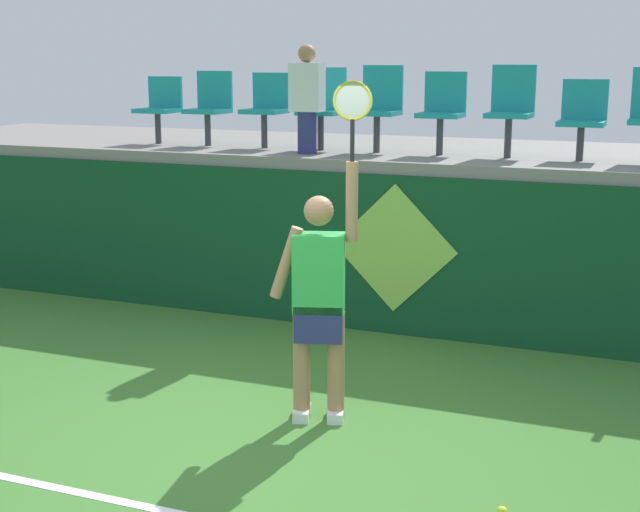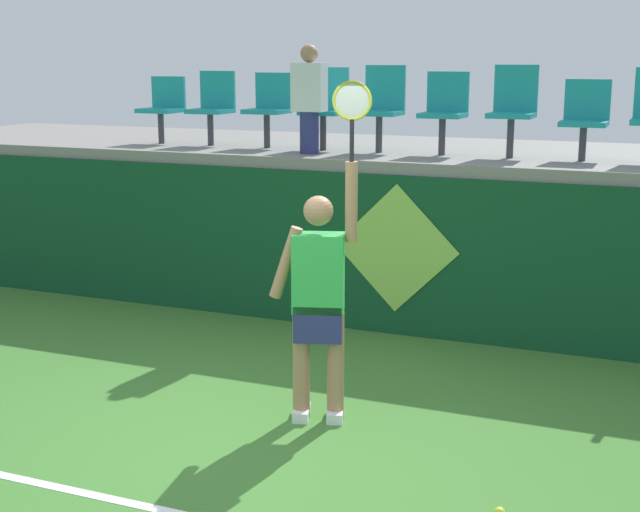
{
  "view_description": "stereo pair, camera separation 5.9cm",
  "coord_description": "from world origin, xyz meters",
  "px_view_note": "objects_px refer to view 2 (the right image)",
  "views": [
    {
      "loc": [
        2.7,
        -5.26,
        2.7
      ],
      "look_at": [
        0.13,
        1.09,
        1.19
      ],
      "focal_mm": 50.86,
      "sensor_mm": 36.0,
      "label": 1
    },
    {
      "loc": [
        2.76,
        -5.24,
        2.7
      ],
      "look_at": [
        0.13,
        1.09,
        1.19
      ],
      "focal_mm": 50.86,
      "sensor_mm": 36.0,
      "label": 2
    }
  ],
  "objects_px": {
    "stadium_chair_4": "(382,104)",
    "stadium_chair_6": "(513,106)",
    "tennis_player": "(319,296)",
    "stadium_chair_7": "(585,116)",
    "spectator_0": "(309,97)",
    "stadium_chair_3": "(326,104)",
    "stadium_chair_0": "(163,105)",
    "stadium_chair_1": "(213,104)",
    "tennis_ball": "(500,512)",
    "stadium_chair_5": "(445,108)",
    "stadium_chair_2": "(269,105)"
  },
  "relations": [
    {
      "from": "stadium_chair_4",
      "to": "stadium_chair_7",
      "type": "relative_size",
      "value": 1.16
    },
    {
      "from": "stadium_chair_4",
      "to": "stadium_chair_7",
      "type": "height_order",
      "value": "stadium_chair_4"
    },
    {
      "from": "tennis_player",
      "to": "stadium_chair_7",
      "type": "height_order",
      "value": "tennis_player"
    },
    {
      "from": "tennis_player",
      "to": "stadium_chair_2",
      "type": "height_order",
      "value": "tennis_player"
    },
    {
      "from": "stadium_chair_6",
      "to": "stadium_chair_7",
      "type": "distance_m",
      "value": 0.71
    },
    {
      "from": "stadium_chair_2",
      "to": "stadium_chair_7",
      "type": "height_order",
      "value": "stadium_chair_2"
    },
    {
      "from": "stadium_chair_4",
      "to": "stadium_chair_2",
      "type": "bearing_deg",
      "value": -179.66
    },
    {
      "from": "tennis_ball",
      "to": "stadium_chair_5",
      "type": "relative_size",
      "value": 0.08
    },
    {
      "from": "tennis_player",
      "to": "stadium_chair_1",
      "type": "relative_size",
      "value": 3.03
    },
    {
      "from": "tennis_ball",
      "to": "stadium_chair_7",
      "type": "relative_size",
      "value": 0.08
    },
    {
      "from": "stadium_chair_5",
      "to": "stadium_chair_2",
      "type": "bearing_deg",
      "value": -179.94
    },
    {
      "from": "stadium_chair_3",
      "to": "tennis_ball",
      "type": "bearing_deg",
      "value": -55.99
    },
    {
      "from": "stadium_chair_0",
      "to": "stadium_chair_7",
      "type": "bearing_deg",
      "value": 0.05
    },
    {
      "from": "stadium_chair_0",
      "to": "stadium_chair_6",
      "type": "bearing_deg",
      "value": 0.15
    },
    {
      "from": "tennis_ball",
      "to": "stadium_chair_2",
      "type": "relative_size",
      "value": 0.08
    },
    {
      "from": "stadium_chair_0",
      "to": "tennis_player",
      "type": "bearing_deg",
      "value": -44.15
    },
    {
      "from": "tennis_player",
      "to": "spectator_0",
      "type": "distance_m",
      "value": 3.32
    },
    {
      "from": "tennis_ball",
      "to": "stadium_chair_7",
      "type": "height_order",
      "value": "stadium_chair_7"
    },
    {
      "from": "tennis_player",
      "to": "stadium_chair_6",
      "type": "height_order",
      "value": "stadium_chair_6"
    },
    {
      "from": "stadium_chair_3",
      "to": "spectator_0",
      "type": "xyz_separation_m",
      "value": [
        0.0,
        -0.46,
        0.09
      ]
    },
    {
      "from": "stadium_chair_2",
      "to": "tennis_player",
      "type": "bearing_deg",
      "value": -58.94
    },
    {
      "from": "stadium_chair_5",
      "to": "stadium_chair_1",
      "type": "bearing_deg",
      "value": 179.97
    },
    {
      "from": "stadium_chair_6",
      "to": "tennis_ball",
      "type": "bearing_deg",
      "value": -79.01
    },
    {
      "from": "stadium_chair_2",
      "to": "stadium_chair_5",
      "type": "xyz_separation_m",
      "value": [
        2.0,
        0.0,
        0.01
      ]
    },
    {
      "from": "stadium_chair_2",
      "to": "stadium_chair_3",
      "type": "relative_size",
      "value": 0.93
    },
    {
      "from": "tennis_player",
      "to": "tennis_ball",
      "type": "bearing_deg",
      "value": -32.11
    },
    {
      "from": "stadium_chair_2",
      "to": "spectator_0",
      "type": "distance_m",
      "value": 0.82
    },
    {
      "from": "tennis_ball",
      "to": "stadium_chair_1",
      "type": "height_order",
      "value": "stadium_chair_1"
    },
    {
      "from": "tennis_player",
      "to": "stadium_chair_3",
      "type": "height_order",
      "value": "stadium_chair_3"
    },
    {
      "from": "stadium_chair_4",
      "to": "stadium_chair_7",
      "type": "bearing_deg",
      "value": -0.19
    },
    {
      "from": "stadium_chair_5",
      "to": "tennis_player",
      "type": "bearing_deg",
      "value": -91.11
    },
    {
      "from": "stadium_chair_1",
      "to": "stadium_chair_4",
      "type": "height_order",
      "value": "stadium_chair_4"
    },
    {
      "from": "stadium_chair_3",
      "to": "spectator_0",
      "type": "distance_m",
      "value": 0.47
    },
    {
      "from": "stadium_chair_4",
      "to": "stadium_chair_6",
      "type": "height_order",
      "value": "stadium_chair_6"
    },
    {
      "from": "tennis_player",
      "to": "spectator_0",
      "type": "xyz_separation_m",
      "value": [
        -1.26,
        2.77,
        1.32
      ]
    },
    {
      "from": "stadium_chair_4",
      "to": "stadium_chair_5",
      "type": "height_order",
      "value": "stadium_chair_4"
    },
    {
      "from": "stadium_chair_2",
      "to": "stadium_chair_4",
      "type": "height_order",
      "value": "stadium_chair_4"
    },
    {
      "from": "tennis_player",
      "to": "stadium_chair_4",
      "type": "xyz_separation_m",
      "value": [
        -0.62,
        3.23,
        1.25
      ]
    },
    {
      "from": "tennis_player",
      "to": "stadium_chair_6",
      "type": "bearing_deg",
      "value": 76.67
    },
    {
      "from": "tennis_ball",
      "to": "stadium_chair_5",
      "type": "xyz_separation_m",
      "value": [
        -1.52,
        4.22,
        2.15
      ]
    },
    {
      "from": "tennis_ball",
      "to": "stadium_chair_6",
      "type": "distance_m",
      "value": 4.82
    },
    {
      "from": "stadium_chair_2",
      "to": "spectator_0",
      "type": "relative_size",
      "value": 0.73
    },
    {
      "from": "tennis_ball",
      "to": "spectator_0",
      "type": "distance_m",
      "value": 5.23
    },
    {
      "from": "stadium_chair_6",
      "to": "stadium_chair_4",
      "type": "bearing_deg",
      "value": 179.99
    },
    {
      "from": "tennis_player",
      "to": "stadium_chair_4",
      "type": "height_order",
      "value": "stadium_chair_4"
    },
    {
      "from": "stadium_chair_0",
      "to": "stadium_chair_5",
      "type": "bearing_deg",
      "value": 0.09
    },
    {
      "from": "stadium_chair_7",
      "to": "spectator_0",
      "type": "bearing_deg",
      "value": -170.61
    },
    {
      "from": "stadium_chair_3",
      "to": "stadium_chair_7",
      "type": "height_order",
      "value": "stadium_chair_3"
    },
    {
      "from": "stadium_chair_4",
      "to": "stadium_chair_6",
      "type": "bearing_deg",
      "value": -0.01
    },
    {
      "from": "stadium_chair_5",
      "to": "spectator_0",
      "type": "xyz_separation_m",
      "value": [
        -1.33,
        -0.45,
        0.1
      ]
    }
  ]
}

